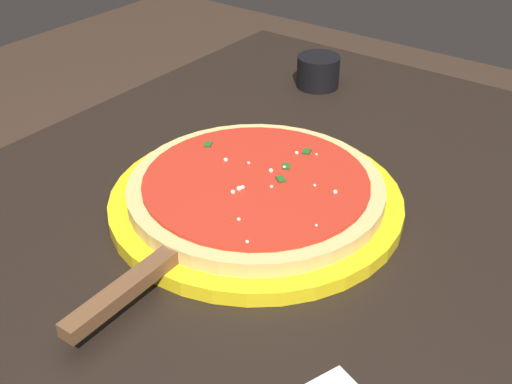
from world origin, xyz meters
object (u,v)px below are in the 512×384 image
(cup_small_sauce, at_px, (318,71))
(pizza, at_px, (256,188))
(serving_plate, at_px, (256,201))
(pizza_server, at_px, (156,268))

(cup_small_sauce, bearing_deg, pizza, 20.77)
(pizza, xyz_separation_m, cup_small_sauce, (-0.32, -0.12, -0.00))
(serving_plate, xyz_separation_m, pizza, (-0.00, 0.00, 0.02))
(pizza, relative_size, pizza_server, 1.24)
(pizza, distance_m, cup_small_sauce, 0.34)
(pizza_server, height_order, cup_small_sauce, cup_small_sauce)
(serving_plate, bearing_deg, cup_small_sauce, -159.23)
(pizza_server, relative_size, cup_small_sauce, 3.48)
(pizza, bearing_deg, pizza_server, 1.31)
(pizza, bearing_deg, serving_plate, -8.82)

